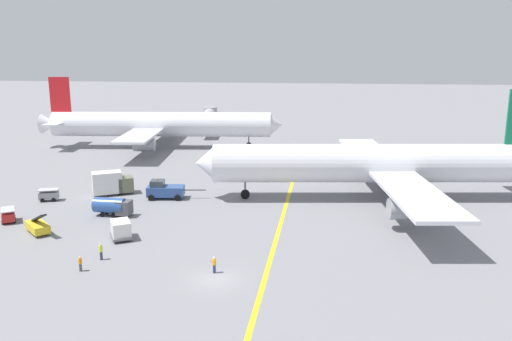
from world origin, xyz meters
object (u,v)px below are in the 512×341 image
Objects in this scene: pushback_tug at (165,190)px; gse_container_dolly_flat at (121,229)px; gse_catering_truck_tall at (112,183)px; ground_crew_wing_walker_right at (80,263)px; ground_crew_ramp_agent_by_cones at (101,251)px; gse_baggage_cart_trailing at (8,215)px; ground_crew_marshaller_foreground at (214,264)px; jet_bridge at (207,117)px; gse_fuel_bowser_stubby at (113,206)px; airliner_at_gate_left at (160,125)px; gse_baggage_cart_near_cluster at (49,195)px; airliner_being_pushed at (375,164)px; gse_belt_loader_portside at (38,226)px.

gse_container_dolly_flat is (0.09, -16.79, -0.12)m from pushback_tug.
pushback_tug is at bearing -7.41° from gse_catering_truck_tall.
gse_catering_truck_tall is at bearing 106.59° from ground_crew_wing_walker_right.
ground_crew_ramp_agent_by_cones is (0.29, -6.08, -0.25)m from gse_container_dolly_flat.
ground_crew_marshaller_foreground is (28.88, -11.59, 0.02)m from gse_baggage_cart_trailing.
ground_crew_ramp_agent_by_cones is 3.08m from ground_crew_wing_walker_right.
ground_crew_wing_walker_right is at bearing -85.22° from jet_bridge.
ground_crew_wing_walker_right is (8.03, -26.94, -0.96)m from gse_catering_truck_tall.
gse_fuel_bowser_stubby is at bearing -66.48° from gse_catering_truck_tall.
gse_baggage_cart_near_cluster is (-2.93, -42.34, -4.28)m from airliner_at_gate_left.
gse_baggage_cart_near_cluster reaches higher than ground_crew_marshaller_foreground.
gse_baggage_cart_near_cluster is 25.55m from ground_crew_ramp_agent_by_cones.
gse_fuel_bowser_stubby is 2.94× the size of ground_crew_marshaller_foreground.
airliner_being_pushed reaches higher than gse_baggage_cart_near_cluster.
airliner_at_gate_left reaches higher than ground_crew_marshaller_foreground.
jet_bridge is (-37.87, 57.92, -1.20)m from airliner_being_pushed.
gse_fuel_bowser_stubby is 9.10m from gse_container_dolly_flat.
gse_baggage_cart_near_cluster is 0.80× the size of gse_container_dolly_flat.
gse_baggage_cart_trailing is at bearing 150.66° from gse_belt_loader_portside.
gse_catering_truck_tall is 3.72× the size of ground_crew_marshaller_foreground.
gse_container_dolly_flat reaches higher than ground_crew_wing_walker_right.
airliner_at_gate_left is 42.65m from gse_baggage_cart_near_cluster.
gse_baggage_cart_near_cluster is at bearing 140.38° from gse_container_dolly_flat.
airliner_at_gate_left is 8.50× the size of gse_catering_truck_tall.
gse_fuel_bowser_stubby is (12.10, 4.16, 0.47)m from gse_baggage_cart_trailing.
airliner_at_gate_left reaches higher than gse_fuel_bowser_stubby.
airliner_being_pushed is 10.31× the size of gse_fuel_bowser_stubby.
gse_baggage_cart_trailing is at bearing -96.47° from jet_bridge.
ground_crew_marshaller_foreground is (21.07, -25.61, -0.88)m from gse_catering_truck_tall.
gse_baggage_cart_near_cluster is at bearing -149.74° from gse_catering_truck_tall.
ground_crew_marshaller_foreground is (12.23, -1.63, -0.04)m from ground_crew_ramp_agent_by_cones.
ground_crew_marshaller_foreground is (25.80, -63.48, -4.26)m from airliner_at_gate_left.
airliner_at_gate_left reaches higher than gse_baggage_cart_trailing.
gse_belt_loader_portside is 0.70× the size of gse_catering_truck_tall.
gse_catering_truck_tall is at bearing -82.89° from airliner_at_gate_left.
ground_crew_wing_walker_right is (-30.53, -29.91, -4.36)m from airliner_being_pushed.
ground_crew_ramp_agent_by_cones is at bearing -137.80° from airliner_being_pushed.
gse_belt_loader_portside is 1.14× the size of gse_container_dolly_flat.
gse_container_dolly_flat is (8.56, -17.89, -0.58)m from gse_catering_truck_tall.
gse_catering_truck_tall reaches higher than ground_crew_wing_walker_right.
airliner_being_pushed is at bearing 4.40° from gse_catering_truck_tall.
gse_belt_loader_portside is at bearing -91.92° from jet_bridge.
jet_bridge reaches higher than gse_belt_loader_portside.
gse_container_dolly_flat is at bearing -76.60° from airliner_at_gate_left.
gse_belt_loader_portside is at bearing -29.34° from gse_baggage_cart_trailing.
gse_baggage_cart_trailing is 2.03× the size of ground_crew_wing_walker_right.
airliner_being_pushed is 69.21m from jet_bridge.
gse_baggage_cart_near_cluster is at bearing 124.92° from ground_crew_wing_walker_right.
gse_fuel_bowser_stubby is 0.21× the size of jet_bridge.
airliner_being_pushed is at bearing 44.41° from ground_crew_wing_walker_right.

